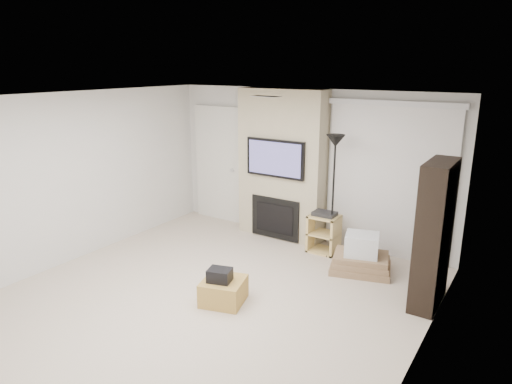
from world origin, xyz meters
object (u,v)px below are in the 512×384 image
Objects in this scene: av_stand at (324,231)px; bookshelf at (434,235)px; ottoman at (224,291)px; box_stack at (361,257)px; floor_lamp at (335,162)px.

av_stand is 2.02m from bookshelf.
ottoman is 0.51× the size of box_stack.
bookshelf is at bearing -24.03° from av_stand.
ottoman is 0.76× the size of av_stand.
floor_lamp is 1.88m from bookshelf.
ottoman is 2.19m from av_stand.
av_stand is at bearing 160.66° from floor_lamp.
floor_lamp is 1.44m from box_stack.
floor_lamp reaches higher than bookshelf.
floor_lamp is at bearing 155.56° from bookshelf.
floor_lamp is at bearing -19.34° from av_stand.
av_stand is at bearing 154.15° from box_stack.
bookshelf is (1.02, -0.43, 0.69)m from box_stack.
box_stack is at bearing -27.33° from floor_lamp.
box_stack is at bearing -25.85° from av_stand.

